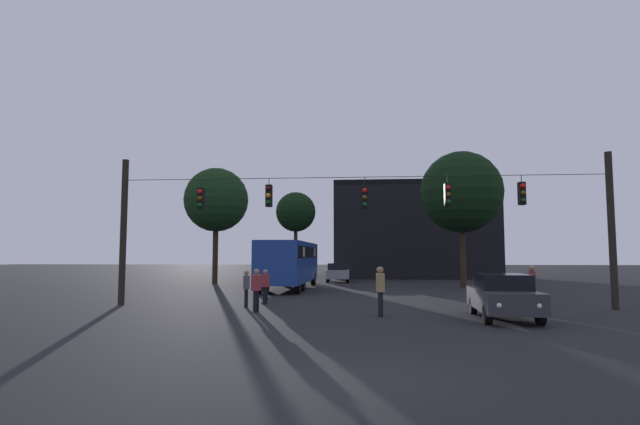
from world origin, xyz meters
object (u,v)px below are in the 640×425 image
Objects in this scene: pedestrian_trailing at (256,288)px; tree_right_far at (216,200)px; city_bus at (290,260)px; tree_left_silhouette at (461,192)px; pedestrian_crossing_center at (380,288)px; car_far_left at (338,272)px; pedestrian_crossing_left at (265,285)px; pedestrian_crossing_right at (532,284)px; pedestrian_near_bus at (246,287)px; tree_behind_building at (296,212)px; car_near_right at (503,295)px.

tree_right_far is at bearing 110.97° from pedestrian_trailing.
tree_left_silhouette is at bearing 11.52° from city_bus.
pedestrian_crossing_center is 0.20× the size of tree_right_far.
pedestrian_crossing_left is at bearing -97.03° from car_far_left.
tree_right_far is at bearing 140.25° from city_bus.
pedestrian_crossing_right is 1.14× the size of pedestrian_near_bus.
pedestrian_crossing_right reaches higher than pedestrian_trailing.
car_far_left is at bearing 84.67° from pedestrian_trailing.
tree_right_far is (-6.94, 15.62, 5.58)m from pedestrian_crossing_left.
pedestrian_near_bus reaches higher than car_far_left.
tree_behind_building is at bearing 138.09° from tree_left_silhouette.
pedestrian_crossing_left is 0.87× the size of pedestrian_crossing_right.
pedestrian_crossing_right is 28.72m from tree_behind_building.
pedestrian_crossing_left is at bearing 72.82° from pedestrian_near_bus.
tree_left_silhouette reaches higher than tree_right_far.
pedestrian_trailing is at bearing -85.15° from pedestrian_crossing_left.
pedestrian_crossing_center is at bearing -26.14° from pedestrian_near_bus.
pedestrian_crossing_center is at bearing -59.10° from tree_right_far.
tree_left_silhouette is at bearing 83.23° from car_near_right.
pedestrian_crossing_center is at bearing -40.64° from pedestrian_crossing_left.
tree_right_far reaches higher than car_far_left.
tree_behind_building is (-1.48, 13.97, 4.30)m from city_bus.
tree_left_silhouette is 18.33m from tree_right_far.
pedestrian_crossing_left is 17.64m from tree_left_silhouette.
tree_behind_building is (-1.84, 24.12, 5.31)m from pedestrian_crossing_left.
pedestrian_crossing_center reaches higher than pedestrian_near_bus.
pedestrian_near_bus is at bearing 163.12° from car_near_right.
pedestrian_crossing_right is 11.22m from pedestrian_trailing.
pedestrian_near_bus is 0.94× the size of pedestrian_trailing.
city_bus is 15.37m from pedestrian_crossing_center.
tree_behind_building reaches higher than pedestrian_crossing_right.
pedestrian_trailing is at bearing 171.60° from car_near_right.
tree_behind_building is 0.90× the size of tree_right_far.
tree_behind_building is 9.92m from tree_right_far.
car_far_left is at bearing -51.37° from tree_behind_building.
pedestrian_crossing_right is 0.20× the size of tree_right_far.
city_bus is 1.37× the size of tree_behind_building.
tree_right_far is (-6.58, 5.47, 4.56)m from city_bus.
pedestrian_crossing_left is (-9.11, 4.49, 0.06)m from car_near_right.
pedestrian_crossing_right is at bearing -62.39° from tree_behind_building.
tree_right_far is (-18.20, 16.53, 5.43)m from pedestrian_crossing_right.
tree_left_silhouette reaches higher than tree_behind_building.
city_bus is at bearing -83.96° from tree_behind_building.
car_far_left is (2.69, 8.76, -1.07)m from city_bus.
pedestrian_crossing_left is (-2.33, -18.90, 0.06)m from car_far_left.
pedestrian_near_bus is 26.28m from tree_behind_building.
pedestrian_crossing_center is (2.62, -23.15, 0.21)m from car_far_left.
city_bus is 14.70m from tree_behind_building.
car_far_left is 2.51× the size of pedestrian_crossing_right.
pedestrian_near_bus is 0.17× the size of tree_left_silhouette.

